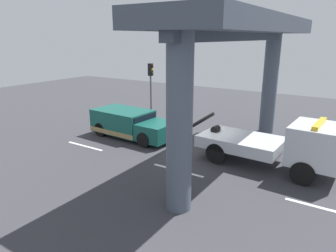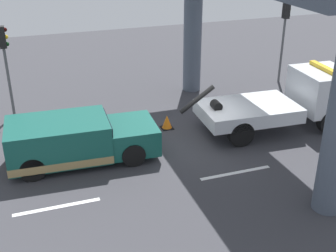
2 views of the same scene
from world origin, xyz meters
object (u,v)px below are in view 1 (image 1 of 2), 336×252
object	(u,v)px
tow_truck_white	(282,144)
traffic_light_near	(151,78)
traffic_cone_orange	(199,137)
towed_van_green	(130,124)

from	to	relation	value
tow_truck_white	traffic_light_near	xyz separation A→B (m)	(-10.81, 5.00, 1.68)
traffic_light_near	tow_truck_white	bearing A→B (deg)	-24.82
traffic_cone_orange	towed_van_green	bearing A→B (deg)	-159.79
tow_truck_white	traffic_cone_orange	size ratio (longest dim) A/B	12.71
tow_truck_white	towed_van_green	world-z (taller)	tow_truck_white
traffic_light_near	traffic_cone_orange	bearing A→B (deg)	-30.64
tow_truck_white	traffic_cone_orange	distance (m)	5.18
towed_van_green	traffic_cone_orange	size ratio (longest dim) A/B	9.21
towed_van_green	traffic_cone_orange	distance (m)	4.21
traffic_cone_orange	traffic_light_near	bearing A→B (deg)	149.36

